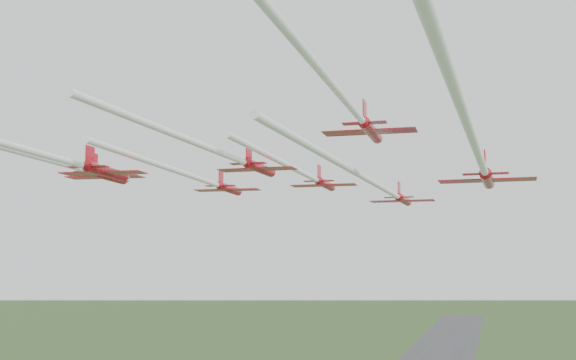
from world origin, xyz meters
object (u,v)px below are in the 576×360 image
(jet_row3_mid, at_px, (232,157))
(jet_row4_right, at_px, (339,92))
(jet_row2_left, at_px, (206,181))
(jet_row2_right, at_px, (381,187))
(jet_row3_left, at_px, (63,164))
(jet_row3_right, at_px, (479,157))
(jet_row4_left, at_px, (30,151))
(jet_lead, at_px, (309,176))

(jet_row3_mid, distance_m, jet_row4_right, 24.90)
(jet_row2_left, relative_size, jet_row4_right, 0.78)
(jet_row2_right, xyz_separation_m, jet_row3_mid, (-13.35, -11.11, 2.25))
(jet_row3_left, distance_m, jet_row4_right, 39.64)
(jet_row3_left, relative_size, jet_row3_right, 0.79)
(jet_row2_right, xyz_separation_m, jet_row4_right, (1.81, -30.83, 3.30))
(jet_row4_left, bearing_deg, jet_row2_right, 51.97)
(jet_row2_right, relative_size, jet_row4_left, 1.21)
(jet_row3_right, xyz_separation_m, jet_row4_left, (-32.69, -14.08, -0.21))
(jet_row3_right, relative_size, jet_row4_left, 1.24)
(jet_row3_mid, bearing_deg, jet_row3_left, -178.94)
(jet_lead, relative_size, jet_row4_left, 0.97)
(jet_row2_left, bearing_deg, jet_row2_right, -10.33)
(jet_row2_left, xyz_separation_m, jet_row3_left, (-10.87, -13.97, 0.67))
(jet_lead, bearing_deg, jet_row4_left, -101.86)
(jet_row2_right, xyz_separation_m, jet_row3_left, (-32.67, -11.29, 2.31))
(jet_row4_left, bearing_deg, jet_row2_left, 86.03)
(jet_lead, bearing_deg, jet_row3_left, -127.12)
(jet_row3_left, distance_m, jet_row3_right, 44.16)
(jet_row3_mid, xyz_separation_m, jet_row4_right, (15.16, -19.72, 1.05))
(jet_row3_mid, relative_size, jet_row4_left, 0.84)
(jet_row4_left, bearing_deg, jet_row3_right, 19.31)
(jet_row2_left, height_order, jet_row3_mid, jet_row3_mid)
(jet_lead, relative_size, jet_row3_right, 0.78)
(jet_row4_left, bearing_deg, jet_lead, 74.94)
(jet_row4_right, bearing_deg, jet_row3_right, 53.46)
(jet_row2_left, bearing_deg, jet_row3_right, -35.85)
(jet_row2_left, bearing_deg, jet_row4_right, -58.16)
(jet_row4_left, height_order, jet_row4_right, jet_row4_right)
(jet_row3_mid, bearing_deg, jet_row4_left, -111.25)
(jet_row4_left, bearing_deg, jet_row3_left, 113.44)
(jet_row4_right, bearing_deg, jet_row3_left, 149.62)
(jet_lead, distance_m, jet_row2_left, 16.88)
(jet_row3_left, height_order, jet_row3_right, jet_row3_left)
(jet_row2_left, height_order, jet_row4_left, jet_row2_left)
(jet_row2_right, bearing_deg, jet_row4_right, -85.01)
(jet_row2_right, height_order, jet_row4_right, jet_row4_right)
(jet_row3_mid, distance_m, jet_row4_left, 22.88)
(jet_row2_right, bearing_deg, jet_row3_right, -57.41)
(jet_row4_right, bearing_deg, jet_row3_mid, 126.69)
(jet_row3_left, bearing_deg, jet_row3_right, -13.73)
(jet_row3_left, relative_size, jet_row3_mid, 1.18)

